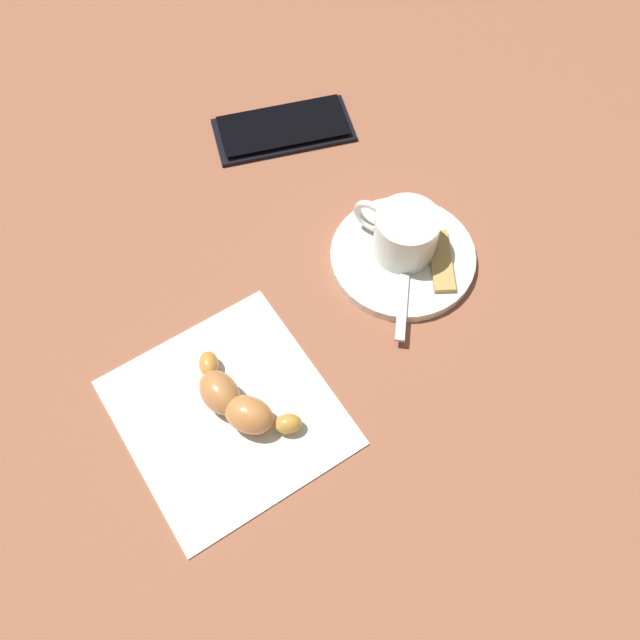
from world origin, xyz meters
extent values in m
plane|color=#975A3F|center=(0.00, 0.00, 0.00)|extent=(1.80, 1.80, 0.00)
cylinder|color=white|center=(-0.11, 0.01, 0.01)|extent=(0.14, 0.14, 0.01)
cylinder|color=white|center=(-0.11, 0.01, 0.03)|extent=(0.06, 0.06, 0.05)
cylinder|color=#432212|center=(-0.11, 0.01, 0.05)|extent=(0.05, 0.05, 0.00)
torus|color=white|center=(-0.10, -0.03, 0.04)|extent=(0.02, 0.04, 0.04)
cube|color=silver|center=(-0.07, 0.04, 0.01)|extent=(0.08, 0.07, 0.00)
ellipsoid|color=silver|center=(-0.12, 0.00, 0.01)|extent=(0.03, 0.03, 0.01)
cube|color=tan|center=(-0.13, 0.04, 0.01)|extent=(0.06, 0.07, 0.01)
cube|color=white|center=(0.12, 0.02, 0.00)|extent=(0.20, 0.21, 0.00)
ellipsoid|color=gold|center=(0.10, -0.02, 0.01)|extent=(0.03, 0.03, 0.02)
ellipsoid|color=#C47F45|center=(0.12, 0.01, 0.02)|extent=(0.03, 0.05, 0.03)
ellipsoid|color=#CF8345|center=(0.11, 0.04, 0.02)|extent=(0.05, 0.05, 0.03)
ellipsoid|color=gold|center=(0.09, 0.07, 0.01)|extent=(0.03, 0.03, 0.02)
cube|color=black|center=(-0.13, -0.19, 0.00)|extent=(0.16, 0.13, 0.01)
cube|color=black|center=(-0.13, -0.19, 0.01)|extent=(0.15, 0.12, 0.00)
camera|label=1|loc=(0.21, 0.25, 0.58)|focal=40.24mm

